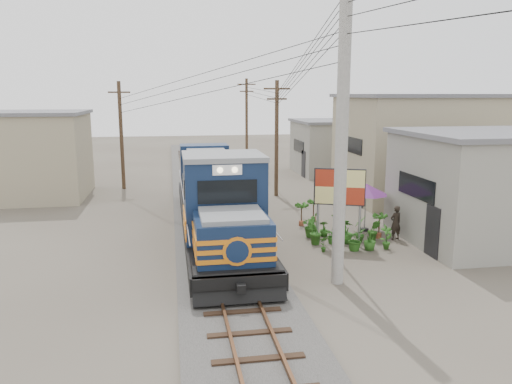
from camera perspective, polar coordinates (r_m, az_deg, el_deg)
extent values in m
plane|color=#473F35|center=(16.91, -2.83, -10.42)|extent=(120.00, 120.00, 0.00)
cube|color=#595651|center=(26.40, -5.46, -2.31)|extent=(3.60, 70.00, 0.16)
cube|color=#51331E|center=(26.33, -6.63, -1.97)|extent=(0.08, 70.00, 0.12)
cube|color=#51331E|center=(26.40, -4.31, -1.89)|extent=(0.08, 70.00, 0.12)
cube|color=black|center=(22.22, -4.68, -3.05)|extent=(2.89, 15.93, 0.55)
cube|color=black|center=(17.55, -3.19, -7.95)|extent=(2.19, 3.19, 0.65)
cube|color=black|center=(27.12, -5.61, -1.10)|extent=(2.19, 3.19, 0.65)
cube|color=#101F3B|center=(16.07, -2.74, -5.48)|extent=(2.37, 2.39, 1.49)
cube|color=#101F3B|center=(18.27, -3.72, -0.87)|extent=(2.83, 2.59, 3.09)
cube|color=slate|center=(18.01, -3.79, 4.10)|extent=(2.89, 2.72, 0.18)
cube|color=black|center=(16.89, -3.28, 0.04)|extent=(2.02, 0.06, 0.80)
cube|color=white|center=(16.75, -3.30, 2.54)|extent=(1.00, 0.06, 0.35)
cube|color=#101F3B|center=(24.39, -5.25, 1.21)|extent=(2.25, 9.76, 2.29)
cube|color=slate|center=(24.21, -5.30, 4.00)|extent=(2.02, 9.76, 0.18)
cube|color=orange|center=(22.09, -4.70, -1.67)|extent=(2.93, 15.93, 0.14)
cube|color=orange|center=(22.03, -4.71, -0.92)|extent=(2.93, 15.93, 0.14)
cube|color=orange|center=(21.97, -4.72, -0.15)|extent=(2.93, 15.93, 0.14)
cylinder|color=#9E9B93|center=(16.07, 9.79, 6.67)|extent=(0.40, 0.40, 10.00)
cylinder|color=#4C3826|center=(30.40, 2.37, 6.05)|extent=(0.24, 0.24, 7.00)
cube|color=#4C3826|center=(30.28, 2.41, 11.71)|extent=(1.60, 0.10, 0.10)
cube|color=#4C3826|center=(30.28, 2.40, 10.58)|extent=(1.20, 0.10, 0.10)
cylinder|color=#4C3826|center=(44.18, -1.08, 7.99)|extent=(0.24, 0.24, 7.50)
cube|color=#4C3826|center=(44.12, -1.09, 12.21)|extent=(1.60, 0.10, 0.10)
cube|color=#4C3826|center=(44.11, -1.09, 11.43)|extent=(1.20, 0.10, 0.10)
cylinder|color=#4C3826|center=(33.87, -15.14, 6.20)|extent=(0.24, 0.24, 7.00)
cube|color=#4C3826|center=(33.76, -15.40, 11.28)|extent=(1.60, 0.10, 0.10)
cube|color=#4C3826|center=(33.76, -15.35, 10.26)|extent=(1.20, 0.10, 0.10)
cube|color=gray|center=(23.24, 25.50, 0.25)|extent=(7.00, 6.00, 4.50)
cube|color=slate|center=(22.96, 26.00, 6.02)|extent=(7.35, 6.30, 0.20)
cube|color=black|center=(21.38, 17.81, 0.56)|extent=(0.05, 3.00, 0.90)
cube|color=gray|center=(31.28, 17.69, 4.76)|extent=(8.00, 7.00, 6.00)
cube|color=slate|center=(31.11, 18.03, 10.44)|extent=(8.40, 7.35, 0.20)
cube|color=black|center=(29.62, 10.76, 5.34)|extent=(0.05, 3.50, 0.90)
cube|color=gray|center=(39.97, 9.11, 5.00)|extent=(6.00, 6.00, 4.00)
cube|color=slate|center=(39.80, 9.20, 8.00)|extent=(6.30, 6.30, 0.20)
cube|color=black|center=(39.08, 4.90, 5.25)|extent=(0.05, 3.00, 0.90)
cube|color=gray|center=(32.86, -24.09, 3.72)|extent=(6.00, 6.00, 5.00)
cube|color=slate|center=(32.66, -24.45, 8.24)|extent=(6.30, 6.30, 0.20)
cylinder|color=#99999E|center=(20.99, 7.08, -2.77)|extent=(0.10, 0.10, 2.37)
cylinder|color=#99999E|center=(20.93, 11.76, -2.97)|extent=(0.10, 0.10, 2.37)
cube|color=black|center=(20.67, 9.53, 0.58)|extent=(1.99, 0.88, 1.52)
cube|color=#A82B16|center=(20.64, 9.56, 0.56)|extent=(1.88, 0.81, 1.42)
cylinder|color=black|center=(23.64, 12.27, -4.20)|extent=(0.40, 0.40, 0.10)
cylinder|color=#99999E|center=(23.41, 12.37, -1.96)|extent=(0.05, 0.05, 2.00)
cone|color=#5B2266|center=(23.21, 12.47, 0.34)|extent=(2.02, 2.02, 0.50)
imported|color=black|center=(22.35, 15.67, -3.40)|extent=(0.62, 0.49, 1.50)
imported|color=#265919|center=(20.18, 7.75, -5.91)|extent=(0.34, 0.23, 0.65)
imported|color=#265919|center=(20.15, 9.44, -5.97)|extent=(0.46, 0.44, 0.65)
imported|color=#265919|center=(20.51, 11.32, -5.37)|extent=(1.07, 1.05, 0.90)
imported|color=#265919|center=(20.69, 12.88, -5.29)|extent=(0.71, 0.71, 0.90)
imported|color=#265919|center=(20.94, 14.68, -5.03)|extent=(0.61, 0.50, 1.01)
imported|color=#265919|center=(21.01, 6.66, -4.54)|extent=(0.65, 0.54, 1.10)
imported|color=#265919|center=(21.31, 8.74, -4.92)|extent=(0.85, 0.84, 0.71)
imported|color=#265919|center=(21.39, 10.24, -4.43)|extent=(0.84, 0.84, 1.05)
imported|color=#265919|center=(21.71, 11.82, -4.16)|extent=(0.64, 0.71, 1.13)
imported|color=#265919|center=(21.99, 13.33, -4.29)|extent=(0.63, 0.57, 0.94)
imported|color=#265919|center=(22.11, 6.29, -3.82)|extent=(0.97, 1.07, 1.04)
imported|color=#265919|center=(22.31, 7.77, -4.17)|extent=(0.45, 0.45, 0.70)
imported|color=#265919|center=(22.49, 9.18, -3.62)|extent=(0.61, 0.67, 1.06)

